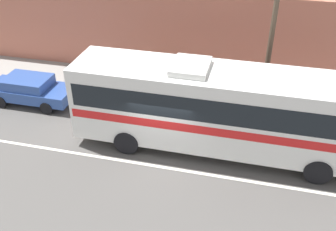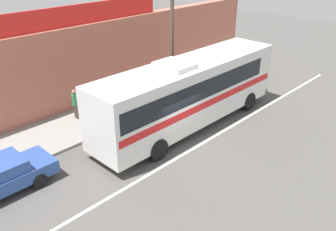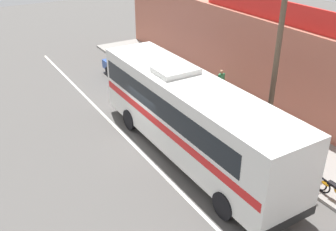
# 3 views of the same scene
# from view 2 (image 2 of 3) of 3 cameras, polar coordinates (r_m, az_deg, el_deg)

# --- Properties ---
(ground_plane) EXTENTS (70.00, 70.00, 0.00)m
(ground_plane) POSITION_cam_2_polar(r_m,az_deg,el_deg) (17.32, 1.29, -4.87)
(ground_plane) COLOR #4F4C49
(sidewalk_slab) EXTENTS (30.00, 3.60, 0.14)m
(sidewalk_slab) POSITION_cam_2_polar(r_m,az_deg,el_deg) (20.74, -9.28, 0.54)
(sidewalk_slab) COLOR gray
(sidewalk_slab) RESTS_ON ground_plane
(storefront_facade) EXTENTS (30.00, 0.70, 4.80)m
(storefront_facade) POSITION_cam_2_polar(r_m,az_deg,el_deg) (21.55, -13.23, 7.86)
(storefront_facade) COLOR #B26651
(storefront_facade) RESTS_ON ground_plane
(storefront_billboard) EXTENTS (10.93, 0.12, 1.10)m
(storefront_billboard) POSITION_cam_2_polar(r_m,az_deg,el_deg) (20.88, -13.93, 15.60)
(storefront_billboard) COLOR red
(storefront_billboard) RESTS_ON storefront_facade
(road_center_stripe) EXTENTS (30.00, 0.14, 0.01)m
(road_center_stripe) POSITION_cam_2_polar(r_m,az_deg,el_deg) (16.87, 3.29, -5.83)
(road_center_stripe) COLOR silver
(road_center_stripe) RESTS_ON ground_plane
(intercity_bus) EXTENTS (11.73, 2.69, 3.78)m
(intercity_bus) POSITION_cam_2_polar(r_m,az_deg,el_deg) (18.30, 3.36, 4.11)
(intercity_bus) COLOR silver
(intercity_bus) RESTS_ON ground_plane
(utility_pole) EXTENTS (1.60, 0.22, 7.62)m
(utility_pole) POSITION_cam_2_polar(r_m,az_deg,el_deg) (20.82, 0.65, 12.75)
(utility_pole) COLOR brown
(utility_pole) RESTS_ON sidewalk_slab
(motorcycle_green) EXTENTS (1.93, 0.56, 0.94)m
(motorcycle_green) POSITION_cam_2_polar(r_m,az_deg,el_deg) (24.64, 7.11, 6.16)
(motorcycle_green) COLOR black
(motorcycle_green) RESTS_ON sidewalk_slab
(motorcycle_black) EXTENTS (1.95, 0.56, 0.94)m
(motorcycle_black) POSITION_cam_2_polar(r_m,az_deg,el_deg) (26.34, 9.90, 7.31)
(motorcycle_black) COLOR black
(motorcycle_black) RESTS_ON sidewalk_slab
(motorcycle_orange) EXTENTS (1.84, 0.56, 0.94)m
(motorcycle_orange) POSITION_cam_2_polar(r_m,az_deg,el_deg) (27.94, 12.11, 8.22)
(motorcycle_orange) COLOR black
(motorcycle_orange) RESTS_ON sidewalk_slab
(motorcycle_purple) EXTENTS (1.85, 0.56, 0.94)m
(motorcycle_purple) POSITION_cam_2_polar(r_m,az_deg,el_deg) (23.58, 4.92, 5.33)
(motorcycle_purple) COLOR black
(motorcycle_purple) RESTS_ON sidewalk_slab
(pedestrian_by_curb) EXTENTS (0.30, 0.48, 1.70)m
(pedestrian_by_curb) POSITION_cam_2_polar(r_m,az_deg,el_deg) (19.84, -14.81, 2.12)
(pedestrian_by_curb) COLOR brown
(pedestrian_by_curb) RESTS_ON sidewalk_slab
(pedestrian_far_left) EXTENTS (0.30, 0.48, 1.58)m
(pedestrian_far_left) POSITION_cam_2_polar(r_m,az_deg,el_deg) (20.82, -6.30, 3.81)
(pedestrian_far_left) COLOR black
(pedestrian_far_left) RESTS_ON sidewalk_slab
(pedestrian_near_shop) EXTENTS (0.30, 0.48, 1.72)m
(pedestrian_near_shop) POSITION_cam_2_polar(r_m,az_deg,el_deg) (19.59, -10.11, 2.35)
(pedestrian_near_shop) COLOR brown
(pedestrian_near_shop) RESTS_ON sidewalk_slab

